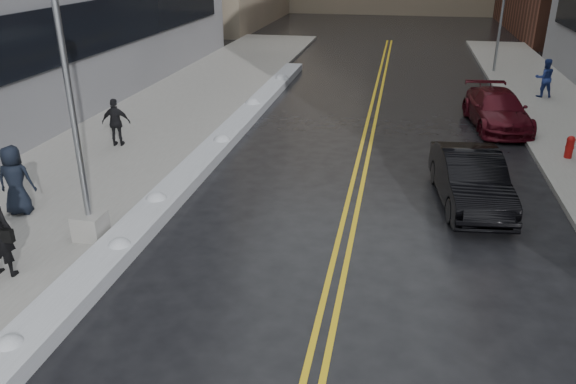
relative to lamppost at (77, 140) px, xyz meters
The scene contains 13 objects.
ground 4.62m from the lamppost, 31.22° to the right, with size 160.00×160.00×0.00m, color black.
sidewalk_west 8.72m from the lamppost, 107.03° to the left, with size 5.50×50.00×0.15m, color gray.
lane_line_left 10.12m from the lamppost, 54.77° to the left, with size 0.12×50.00×0.01m, color gold.
lane_line_right 10.29m from the lamppost, 53.36° to the left, with size 0.12×50.00×0.01m, color gold.
snow_ridge 6.50m from the lamppost, 81.94° to the left, with size 0.90×30.00×0.34m, color #B9BCC3.
lamppost is the anchor object (origin of this frame).
fire_hydrant 14.81m from the lamppost, 33.04° to the left, with size 0.26×0.26×0.73m.
traffic_signal 24.98m from the lamppost, 61.79° to the left, with size 0.16×0.20×6.00m.
pedestrian_c 2.98m from the lamppost, 160.57° to the left, with size 0.88×0.57×1.80m, color black.
pedestrian_d 6.95m from the lamppost, 111.62° to the left, with size 0.95×0.40×1.62m, color black.
pedestrian_east 21.06m from the lamppost, 51.23° to the left, with size 0.83×0.65×1.70m, color navy.
car_black 9.89m from the lamppost, 24.55° to the left, with size 1.53×4.39×1.45m, color black.
car_maroon 15.77m from the lamppost, 47.78° to the left, with size 1.91×4.71×1.37m, color #450B14.
Camera 1 is at (3.49, -8.49, 6.39)m, focal length 35.00 mm.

